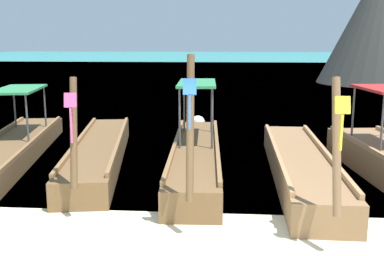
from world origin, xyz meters
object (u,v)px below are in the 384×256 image
Objects in this scene: longtail_boat_pink_ribbon at (99,152)px; mooring_buoy_near at (198,123)px; longtail_boat_blue_ribbon at (196,155)px; longtail_boat_yellow_ribbon at (300,166)px; longtail_boat_red_ribbon at (13,147)px.

mooring_buoy_near is (2.16, 4.45, -0.04)m from longtail_boat_pink_ribbon.
longtail_boat_blue_ribbon reaches higher than longtail_boat_yellow_ribbon.
longtail_boat_red_ribbon is 14.99× the size of mooring_buoy_near.
longtail_boat_red_ribbon is at bearing 171.78° from longtail_boat_blue_ribbon.
longtail_boat_pink_ribbon is 2.45m from longtail_boat_blue_ribbon.
longtail_boat_yellow_ribbon reaches higher than mooring_buoy_near.
longtail_boat_pink_ribbon is at bearing 169.10° from longtail_boat_yellow_ribbon.
longtail_boat_red_ribbon is 1.06× the size of longtail_boat_pink_ribbon.
longtail_boat_red_ribbon is at bearing -137.44° from mooring_buoy_near.
longtail_boat_blue_ribbon is (2.42, -0.38, 0.07)m from longtail_boat_pink_ribbon.
longtail_boat_yellow_ribbon is at bearing -10.90° from longtail_boat_pink_ribbon.
longtail_boat_yellow_ribbon is at bearing -12.92° from longtail_boat_blue_ribbon.
longtail_boat_pink_ribbon is 14.17× the size of mooring_buoy_near.
longtail_boat_pink_ribbon reaches higher than mooring_buoy_near.
longtail_boat_red_ribbon is at bearing 172.51° from longtail_boat_pink_ribbon.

